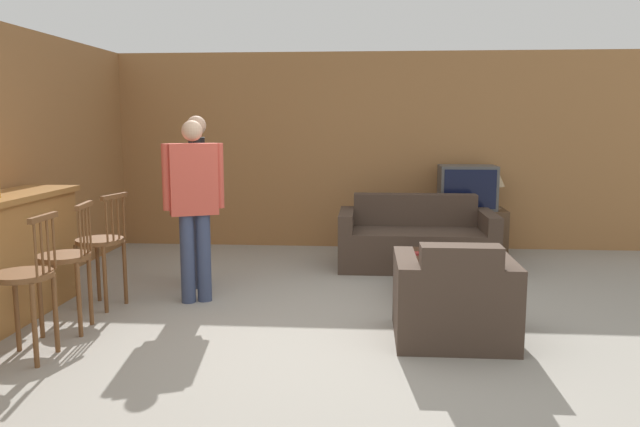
# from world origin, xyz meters

# --- Properties ---
(ground_plane) EXTENTS (24.00, 24.00, 0.00)m
(ground_plane) POSITION_xyz_m (0.00, 0.00, 0.00)
(ground_plane) COLOR gray
(wall_back) EXTENTS (9.40, 0.08, 2.60)m
(wall_back) POSITION_xyz_m (0.00, 3.66, 1.30)
(wall_back) COLOR #9E6B3D
(wall_back) RESTS_ON ground_plane
(wall_left) EXTENTS (0.08, 8.66, 2.60)m
(wall_left) POSITION_xyz_m (-3.14, 1.33, 1.30)
(wall_left) COLOR #9E6B3D
(wall_left) RESTS_ON ground_plane
(bar_chair_near) EXTENTS (0.42, 0.42, 1.05)m
(bar_chair_near) POSITION_xyz_m (-2.15, -0.64, 0.56)
(bar_chair_near) COLOR brown
(bar_chair_near) RESTS_ON ground_plane
(bar_chair_mid) EXTENTS (0.48, 0.48, 1.05)m
(bar_chair_mid) POSITION_xyz_m (-2.15, -0.02, 0.56)
(bar_chair_mid) COLOR brown
(bar_chair_mid) RESTS_ON ground_plane
(bar_chair_far) EXTENTS (0.51, 0.51, 1.05)m
(bar_chair_far) POSITION_xyz_m (-2.15, 0.65, 0.56)
(bar_chair_far) COLOR brown
(bar_chair_far) RESTS_ON ground_plane
(couch_far) EXTENTS (1.79, 0.90, 0.83)m
(couch_far) POSITION_xyz_m (0.83, 2.49, 0.30)
(couch_far) COLOR #423328
(couch_far) RESTS_ON ground_plane
(armchair_near) EXTENTS (0.90, 0.85, 0.81)m
(armchair_near) POSITION_xyz_m (0.93, 0.00, 0.30)
(armchair_near) COLOR #423328
(armchair_near) RESTS_ON ground_plane
(coffee_table) EXTENTS (0.52, 0.99, 0.38)m
(coffee_table) POSITION_xyz_m (0.84, 1.25, 0.33)
(coffee_table) COLOR #472D1E
(coffee_table) RESTS_ON ground_plane
(tv_unit) EXTENTS (0.98, 0.55, 0.58)m
(tv_unit) POSITION_xyz_m (1.53, 3.29, 0.29)
(tv_unit) COLOR #513823
(tv_unit) RESTS_ON ground_plane
(tv) EXTENTS (0.71, 0.48, 0.56)m
(tv) POSITION_xyz_m (1.53, 3.29, 0.86)
(tv) COLOR #4C4C4C
(tv) RESTS_ON tv_unit
(book_on_table) EXTENTS (0.16, 0.13, 0.02)m
(book_on_table) POSITION_xyz_m (0.75, 1.36, 0.40)
(book_on_table) COLOR maroon
(book_on_table) RESTS_ON coffee_table
(table_lamp) EXTENTS (0.22, 0.22, 0.54)m
(table_lamp) POSITION_xyz_m (1.89, 3.29, 0.97)
(table_lamp) COLOR brown
(table_lamp) RESTS_ON tv_unit
(person_by_window) EXTENTS (0.25, 0.50, 1.75)m
(person_by_window) POSITION_xyz_m (-1.46, 1.44, 1.00)
(person_by_window) COLOR #384260
(person_by_window) RESTS_ON ground_plane
(person_by_counter) EXTENTS (0.53, 0.33, 1.70)m
(person_by_counter) POSITION_xyz_m (-1.35, 0.88, 0.96)
(person_by_counter) COLOR #384260
(person_by_counter) RESTS_ON ground_plane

